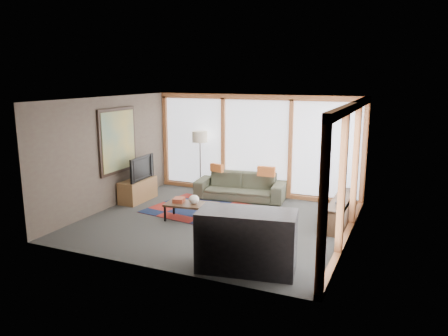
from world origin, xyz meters
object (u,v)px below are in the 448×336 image
at_px(television, 138,168).
at_px(bar_counter, 247,241).
at_px(bookshelf, 341,210).
at_px(sofa, 240,186).
at_px(tv_console, 138,190).
at_px(coffee_table, 192,212).
at_px(floor_lamp, 200,162).

relative_size(television, bar_counter, 0.66).
bearing_deg(bookshelf, television, -175.43).
distance_m(sofa, television, 2.58).
xyz_separation_m(tv_console, bar_counter, (3.89, -2.62, 0.22)).
relative_size(coffee_table, tv_console, 1.02).
relative_size(coffee_table, bar_counter, 0.72).
bearing_deg(bookshelf, bar_counter, -108.50).
bearing_deg(television, coffee_table, -115.91).
xyz_separation_m(sofa, bar_counter, (1.62, -3.81, 0.16)).
bearing_deg(coffee_table, sofa, 80.18).
relative_size(sofa, bookshelf, 1.10).
relative_size(sofa, floor_lamp, 1.37).
relative_size(coffee_table, bookshelf, 0.55).
xyz_separation_m(sofa, bookshelf, (2.63, -0.80, -0.07)).
height_order(bookshelf, television, television).
xyz_separation_m(coffee_table, tv_console, (-1.93, 0.79, 0.09)).
distance_m(bookshelf, tv_console, 4.92).
relative_size(bookshelf, television, 1.99).
relative_size(sofa, bar_counter, 1.44).
height_order(bookshelf, tv_console, tv_console).
bearing_deg(bar_counter, television, 135.58).
relative_size(floor_lamp, coffee_table, 1.47).
height_order(floor_lamp, bookshelf, floor_lamp).
bearing_deg(tv_console, coffee_table, -22.36).
xyz_separation_m(floor_lamp, tv_console, (-1.03, -1.42, -0.54)).
distance_m(floor_lamp, tv_console, 1.83).
height_order(sofa, bookshelf, sofa).
bearing_deg(floor_lamp, sofa, -10.23).
distance_m(floor_lamp, bookshelf, 4.04).
xyz_separation_m(floor_lamp, bar_counter, (2.86, -4.04, -0.32)).
xyz_separation_m(floor_lamp, coffee_table, (0.90, -2.21, -0.63)).
distance_m(sofa, floor_lamp, 1.35).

